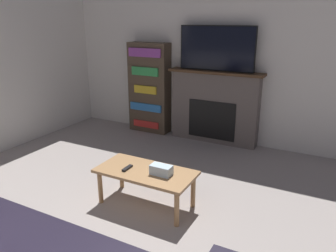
{
  "coord_description": "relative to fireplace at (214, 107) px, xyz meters",
  "views": [
    {
      "loc": [
        1.64,
        -0.31,
        1.91
      ],
      "look_at": [
        0.0,
        2.82,
        0.75
      ],
      "focal_mm": 35.0,
      "sensor_mm": 36.0,
      "label": 1
    }
  ],
  "objects": [
    {
      "name": "remote_control",
      "position": [
        -0.15,
        -2.22,
        -0.17
      ],
      "size": [
        0.04,
        0.15,
        0.02
      ],
      "color": "black",
      "rests_on": "coffee_table"
    },
    {
      "name": "tissue_box",
      "position": [
        0.23,
        -2.16,
        -0.13
      ],
      "size": [
        0.22,
        0.12,
        0.1
      ],
      "color": "silver",
      "rests_on": "coffee_table"
    },
    {
      "name": "coffee_table",
      "position": [
        0.04,
        -2.16,
        -0.23
      ],
      "size": [
        1.04,
        0.51,
        0.4
      ],
      "color": "#A87A4C",
      "rests_on": "ground_plane"
    },
    {
      "name": "wall_back",
      "position": [
        0.04,
        0.14,
        0.77
      ],
      "size": [
        6.37,
        0.06,
        2.7
      ],
      "color": "silver",
      "rests_on": "ground_plane"
    },
    {
      "name": "fireplace",
      "position": [
        0.0,
        0.0,
        0.0
      ],
      "size": [
        1.49,
        0.28,
        1.15
      ],
      "color": "#605651",
      "rests_on": "ground_plane"
    },
    {
      "name": "tv",
      "position": [
        0.0,
        -0.02,
        0.9
      ],
      "size": [
        1.18,
        0.03,
        0.67
      ],
      "color": "black",
      "rests_on": "fireplace"
    },
    {
      "name": "bookshelf",
      "position": [
        -1.18,
        -0.02,
        0.19
      ],
      "size": [
        0.71,
        0.29,
        1.53
      ],
      "color": "#4C3D2D",
      "rests_on": "ground_plane"
    }
  ]
}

